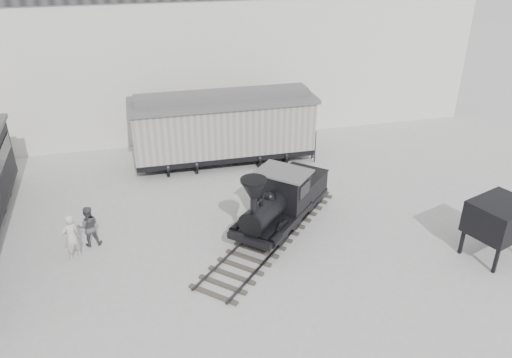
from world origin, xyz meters
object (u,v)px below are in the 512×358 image
object	(u,v)px
boxcar	(223,126)
coal_hopper	(498,222)
locomotive	(279,204)
visitor_a	(71,237)
visitor_b	(89,226)

from	to	relation	value
boxcar	coal_hopper	distance (m)	13.96
locomotive	visitor_a	distance (m)	8.31
coal_hopper	visitor_a	bearing A→B (deg)	147.44
visitor_b	visitor_a	bearing A→B (deg)	49.89
visitor_b	coal_hopper	bearing A→B (deg)	160.45
boxcar	visitor_b	xyz separation A→B (m)	(-6.73, -6.50, -1.22)
locomotive	coal_hopper	distance (m)	8.45
coal_hopper	boxcar	bearing A→B (deg)	108.42
visitor_b	coal_hopper	distance (m)	15.90
boxcar	coal_hopper	size ratio (longest dim) A/B	3.71
boxcar	coal_hopper	bearing A→B (deg)	-52.10
locomotive	visitor_b	distance (m)	7.75
visitor_b	coal_hopper	xyz separation A→B (m)	(15.21, -4.56, 0.67)
locomotive	boxcar	xyz separation A→B (m)	(-0.99, 7.17, 0.89)
visitor_b	coal_hopper	size ratio (longest dim) A/B	0.66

